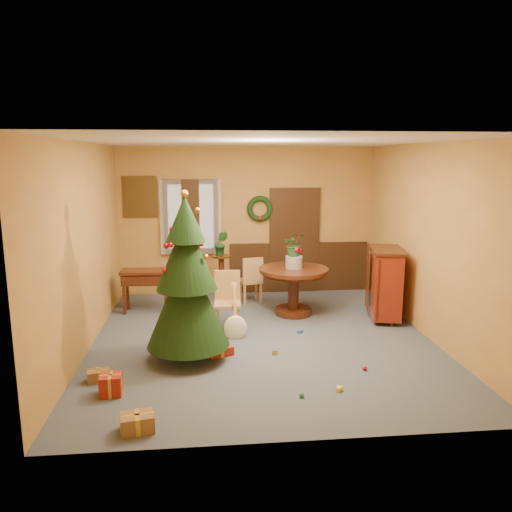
{
  "coord_description": "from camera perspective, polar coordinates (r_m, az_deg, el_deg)",
  "views": [
    {
      "loc": [
        -0.81,
        -7.04,
        2.67
      ],
      "look_at": [
        -0.06,
        0.4,
        1.2
      ],
      "focal_mm": 35.0,
      "sensor_mm": 36.0,
      "label": 1
    }
  ],
  "objects": [
    {
      "name": "gift_d",
      "position": [
        6.98,
        -4.06,
        -10.86
      ],
      "size": [
        0.38,
        0.25,
        0.13
      ],
      "color": "maroon",
      "rests_on": "floor"
    },
    {
      "name": "toy_d",
      "position": [
        6.69,
        12.33,
        -12.42
      ],
      "size": [
        0.06,
        0.06,
        0.06
      ],
      "primitive_type": "sphere",
      "color": "#B30B1C",
      "rests_on": "floor"
    },
    {
      "name": "gift_a",
      "position": [
        5.36,
        -13.4,
        -18.02
      ],
      "size": [
        0.37,
        0.3,
        0.18
      ],
      "color": "brown",
      "rests_on": "floor"
    },
    {
      "name": "dining_table",
      "position": [
        8.63,
        4.31,
        -2.99
      ],
      "size": [
        1.19,
        1.19,
        0.82
      ],
      "color": "black",
      "rests_on": "floor"
    },
    {
      "name": "gift_c",
      "position": [
        6.53,
        -17.56,
        -12.9
      ],
      "size": [
        0.3,
        0.25,
        0.14
      ],
      "color": "brown",
      "rests_on": "floor"
    },
    {
      "name": "writing_desk",
      "position": [
        8.96,
        -12.48,
        -2.74
      ],
      "size": [
        0.87,
        0.46,
        0.75
      ],
      "color": "black",
      "rests_on": "floor"
    },
    {
      "name": "sideboard",
      "position": [
        8.61,
        14.54,
        -2.86
      ],
      "size": [
        0.68,
        1.02,
        1.21
      ],
      "color": "#5B160A",
      "rests_on": "floor"
    },
    {
      "name": "centerpiece_plant",
      "position": [
        8.49,
        4.38,
        1.32
      ],
      "size": [
        0.36,
        0.31,
        0.4
      ],
      "primitive_type": "imported",
      "color": "#1E4C23",
      "rests_on": "urn"
    },
    {
      "name": "stand_plant",
      "position": [
        9.22,
        -4.0,
        1.47
      ],
      "size": [
        0.28,
        0.23,
        0.46
      ],
      "primitive_type": "imported",
      "rotation": [
        0.0,
        0.0,
        -0.12
      ],
      "color": "#19471E",
      "rests_on": "plant_stand"
    },
    {
      "name": "gift_b",
      "position": [
        6.13,
        -16.24,
        -13.94
      ],
      "size": [
        0.25,
        0.25,
        0.24
      ],
      "color": "maroon",
      "rests_on": "floor"
    },
    {
      "name": "guitar",
      "position": [
        7.51,
        -2.39,
        -6.48
      ],
      "size": [
        0.41,
        0.56,
        0.79
      ],
      "primitive_type": null,
      "rotation": [
        -0.49,
        0.0,
        0.13
      ],
      "color": "white",
      "rests_on": "floor"
    },
    {
      "name": "chair_far",
      "position": [
        9.28,
        -0.53,
        -2.59
      ],
      "size": [
        0.45,
        0.45,
        0.88
      ],
      "color": "olive",
      "rests_on": "floor"
    },
    {
      "name": "toy_a",
      "position": [
        7.86,
        5.05,
        -8.6
      ],
      "size": [
        0.09,
        0.08,
        0.05
      ],
      "primitive_type": "cube",
      "rotation": [
        0.0,
        0.0,
        0.39
      ],
      "color": "#2A5DB6",
      "rests_on": "floor"
    },
    {
      "name": "plant_stand",
      "position": [
        9.33,
        -3.96,
        -1.99
      ],
      "size": [
        0.35,
        0.35,
        0.9
      ],
      "color": "black",
      "rests_on": "floor"
    },
    {
      "name": "toy_c",
      "position": [
        6.1,
        9.47,
        -14.75
      ],
      "size": [
        0.09,
        0.09,
        0.05
      ],
      "primitive_type": "cube",
      "rotation": [
        0.0,
        0.0,
        0.9
      ],
      "color": "gold",
      "rests_on": "floor"
    },
    {
      "name": "toy_b",
      "position": [
        5.9,
        5.23,
        -15.54
      ],
      "size": [
        0.06,
        0.06,
        0.06
      ],
      "primitive_type": "sphere",
      "color": "#227E36",
      "rests_on": "floor"
    },
    {
      "name": "toy_e",
      "position": [
        7.03,
        2.17,
        -11.01
      ],
      "size": [
        0.08,
        0.05,
        0.05
      ],
      "primitive_type": "cube",
      "rotation": [
        0.0,
        0.0,
        0.01
      ],
      "color": "#C3872E",
      "rests_on": "floor"
    },
    {
      "name": "christmas_tree",
      "position": [
        6.62,
        -7.9,
        -2.9
      ],
      "size": [
        1.1,
        1.1,
        2.28
      ],
      "color": "#382111",
      "rests_on": "floor"
    },
    {
      "name": "urn",
      "position": [
        8.55,
        4.35,
        -0.7
      ],
      "size": [
        0.29,
        0.29,
        0.21
      ],
      "primitive_type": "cylinder",
      "color": "slate",
      "rests_on": "dining_table"
    },
    {
      "name": "room_envelope",
      "position": [
        9.92,
        0.17,
        2.09
      ],
      "size": [
        5.5,
        5.5,
        5.5
      ],
      "color": "#3B4556",
      "rests_on": "ground"
    },
    {
      "name": "chair_near",
      "position": [
        7.88,
        -3.29,
        -4.89
      ],
      "size": [
        0.42,
        0.42,
        0.93
      ],
      "color": "olive",
      "rests_on": "floor"
    }
  ]
}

